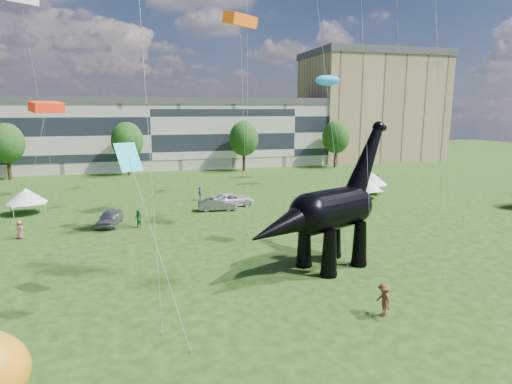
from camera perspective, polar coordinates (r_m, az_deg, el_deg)
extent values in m
plane|color=#16330C|center=(26.24, 9.52, -13.81)|extent=(220.00, 220.00, 0.00)
cube|color=beige|center=(83.69, -13.93, 7.26)|extent=(78.00, 11.00, 12.00)
cube|color=tan|center=(100.08, 15.01, 10.63)|extent=(28.00, 18.00, 22.00)
cylinder|color=#382314|center=(77.63, -30.02, 2.58)|extent=(0.56, 0.56, 3.20)
ellipsoid|color=#14380F|center=(77.21, -30.36, 6.05)|extent=(5.20, 5.20, 6.24)
cylinder|color=#382314|center=(75.12, -16.62, 3.37)|extent=(0.56, 0.56, 3.20)
ellipsoid|color=#14380F|center=(74.68, -16.82, 6.96)|extent=(5.20, 5.20, 6.24)
cylinder|color=#382314|center=(77.30, -1.62, 4.02)|extent=(0.56, 0.56, 3.20)
ellipsoid|color=#14380F|center=(76.87, -1.63, 7.52)|extent=(5.20, 5.20, 6.24)
cylinder|color=#382314|center=(83.41, 10.51, 4.35)|extent=(0.56, 0.56, 3.20)
ellipsoid|color=#14380F|center=(83.02, 10.63, 7.59)|extent=(5.20, 5.20, 6.24)
cone|color=black|center=(28.91, 9.75, -8.05)|extent=(1.44, 1.44, 3.18)
sphere|color=black|center=(29.39, 9.66, -10.63)|extent=(1.17, 1.17, 1.17)
cone|color=black|center=(30.41, 6.45, -7.00)|extent=(1.44, 1.44, 3.18)
sphere|color=black|center=(30.87, 6.39, -9.47)|extent=(1.17, 1.17, 1.17)
cone|color=black|center=(31.26, 13.65, -6.75)|extent=(1.44, 1.44, 3.18)
sphere|color=black|center=(31.70, 13.54, -9.16)|extent=(1.17, 1.17, 1.17)
cone|color=black|center=(32.65, 10.41, -5.85)|extent=(1.44, 1.44, 3.18)
sphere|color=black|center=(33.08, 10.32, -8.17)|extent=(1.17, 1.17, 1.17)
cylinder|color=black|center=(30.02, 10.13, -2.30)|extent=(5.22, 4.39, 2.86)
sphere|color=black|center=(28.42, 7.16, -2.96)|extent=(2.86, 2.86, 2.86)
sphere|color=black|center=(31.70, 12.78, -1.70)|extent=(2.75, 2.75, 2.75)
cone|color=black|center=(32.20, 14.45, 3.96)|extent=(4.29, 3.04, 5.61)
sphere|color=black|center=(33.06, 16.02, 8.29)|extent=(0.89, 0.89, 0.89)
cylinder|color=black|center=(33.32, 16.34, 8.20)|extent=(0.87, 0.72, 0.47)
cone|color=black|center=(27.03, 3.91, -4.41)|extent=(6.03, 4.26, 3.11)
imported|color=#A1A2A6|center=(43.34, -18.91, -3.24)|extent=(2.65, 4.62, 1.48)
imported|color=slate|center=(47.06, -5.18, -1.66)|extent=(4.29, 1.82, 1.38)
imported|color=silver|center=(49.21, -3.28, -1.02)|extent=(5.53, 3.07, 1.46)
imported|color=#595960|center=(47.53, 10.47, -1.65)|extent=(2.21, 4.95, 1.41)
cube|color=white|center=(55.11, 14.67, 0.21)|extent=(3.34, 3.34, 0.11)
cone|color=white|center=(54.98, 14.71, 0.95)|extent=(4.23, 4.23, 1.35)
cylinder|color=#999999|center=(53.45, 14.67, -0.66)|extent=(0.05, 0.05, 0.99)
cylinder|color=#999999|center=(55.26, 16.49, -0.38)|extent=(0.05, 0.05, 0.99)
cylinder|color=#999999|center=(55.19, 12.80, -0.21)|extent=(0.05, 0.05, 0.99)
cylinder|color=#999999|center=(56.95, 14.63, 0.04)|extent=(0.05, 0.05, 0.99)
cube|color=silver|center=(58.38, 15.01, 1.00)|extent=(4.18, 4.18, 0.13)
cone|color=silver|center=(58.24, 15.05, 1.85)|extent=(5.29, 5.29, 1.65)
cylinder|color=#999999|center=(56.70, 13.77, 0.15)|extent=(0.07, 0.07, 1.21)
cylinder|color=#999999|center=(57.35, 16.80, 0.12)|extent=(0.07, 0.07, 1.21)
cylinder|color=#999999|center=(59.68, 13.24, 0.70)|extent=(0.07, 0.07, 1.21)
cylinder|color=#999999|center=(60.30, 16.12, 0.67)|extent=(0.07, 0.07, 1.21)
cube|color=silver|center=(51.41, -28.22, -1.32)|extent=(4.02, 4.02, 0.13)
cone|color=silver|center=(51.26, -28.30, -0.40)|extent=(5.09, 5.09, 1.58)
cylinder|color=#999999|center=(49.96, -29.63, -2.46)|extent=(0.06, 0.06, 1.16)
cylinder|color=#999999|center=(50.27, -26.30, -2.08)|extent=(0.06, 0.06, 1.16)
cylinder|color=#999999|center=(52.83, -29.93, -1.82)|extent=(0.06, 0.06, 1.16)
cylinder|color=#999999|center=(53.12, -26.79, -1.47)|extent=(0.06, 0.06, 1.16)
imported|color=#2C6F41|center=(41.40, -15.39, -3.52)|extent=(1.05, 1.04, 1.71)
imported|color=#2F2A9C|center=(36.35, 9.91, -5.35)|extent=(0.72, 0.66, 1.65)
imported|color=#65377C|center=(52.59, -7.48, -0.21)|extent=(0.57, 1.02, 1.64)
imported|color=#A85A54|center=(41.91, -28.97, -4.40)|extent=(0.92, 0.94, 1.64)
imported|color=brown|center=(24.52, 16.66, -13.62)|extent=(0.69, 1.19, 1.84)
imported|color=black|center=(46.77, 13.18, -1.81)|extent=(1.07, 1.60, 1.65)
imported|color=#2F5C76|center=(64.76, 16.00, 1.54)|extent=(0.70, 0.65, 1.61)
imported|color=olive|center=(43.60, 7.83, -2.55)|extent=(1.21, 1.16, 1.65)
cube|color=red|center=(56.43, -26.12, 10.13)|extent=(3.94, 3.67, 1.42)
cube|color=#FF5D0D|center=(41.34, -2.11, 21.95)|extent=(3.50, 3.12, 1.25)
ellipsoid|color=#1387D3|center=(65.86, 9.52, 14.47)|extent=(4.06, 3.89, 1.52)
plane|color=#0DACC3|center=(23.67, -16.66, 4.50)|extent=(1.90, 1.55, 1.45)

